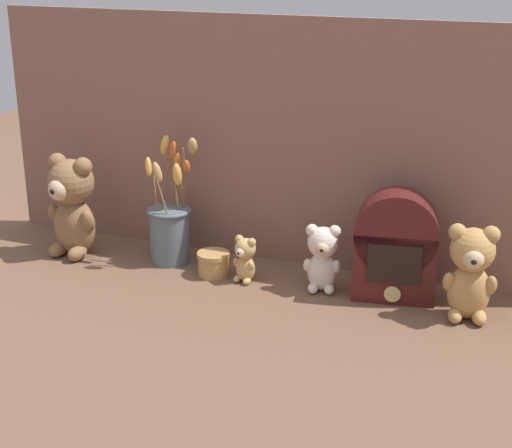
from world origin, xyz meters
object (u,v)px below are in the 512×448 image
at_px(teddy_bear_large, 72,204).
at_px(teddy_bear_tiny, 245,258).
at_px(vintage_radio, 396,247).
at_px(teddy_bear_small, 322,257).
at_px(decorative_tin_tall, 214,263).
at_px(teddy_bear_medium, 471,271).
at_px(flower_vase, 170,226).

relative_size(teddy_bear_large, teddy_bear_tiny, 2.32).
relative_size(teddy_bear_tiny, vintage_radio, 0.45).
bearing_deg(teddy_bear_small, decorative_tin_tall, -177.85).
bearing_deg(teddy_bear_medium, flower_vase, 176.22).
bearing_deg(vintage_radio, teddy_bear_tiny, -172.54).
height_order(teddy_bear_tiny, decorative_tin_tall, teddy_bear_tiny).
height_order(teddy_bear_large, teddy_bear_small, teddy_bear_large).
bearing_deg(decorative_tin_tall, flower_vase, 164.52).
bearing_deg(vintage_radio, teddy_bear_large, -176.50).
relative_size(teddy_bear_medium, teddy_bear_small, 1.32).
xyz_separation_m(flower_vase, vintage_radio, (0.62, -0.00, 0.03)).
bearing_deg(decorative_tin_tall, teddy_bear_medium, -1.04).
xyz_separation_m(vintage_radio, decorative_tin_tall, (-0.47, -0.04, -0.10)).
distance_m(teddy_bear_medium, flower_vase, 0.81).
relative_size(teddy_bear_small, decorative_tin_tall, 2.03).
bearing_deg(flower_vase, vintage_radio, -0.27).
bearing_deg(vintage_radio, teddy_bear_small, -171.19).
bearing_deg(teddy_bear_large, teddy_bear_small, 2.18).
relative_size(teddy_bear_small, teddy_bear_tiny, 1.42).
distance_m(teddy_bear_small, teddy_bear_tiny, 0.21).
distance_m(teddy_bear_large, teddy_bear_tiny, 0.53).
xyz_separation_m(flower_vase, decorative_tin_tall, (0.15, -0.04, -0.07)).
distance_m(flower_vase, decorative_tin_tall, 0.17).
height_order(teddy_bear_medium, decorative_tin_tall, teddy_bear_medium).
bearing_deg(decorative_tin_tall, teddy_bear_small, 2.15).
height_order(teddy_bear_tiny, vintage_radio, vintage_radio).
xyz_separation_m(teddy_bear_tiny, vintage_radio, (0.38, 0.05, 0.07)).
bearing_deg(flower_vase, decorative_tin_tall, -15.48).
distance_m(teddy_bear_small, vintage_radio, 0.18).
bearing_deg(teddy_bear_large, decorative_tin_tall, 2.20).
xyz_separation_m(teddy_bear_medium, flower_vase, (-0.81, 0.05, -0.02)).
relative_size(flower_vase, vintage_radio, 1.28).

